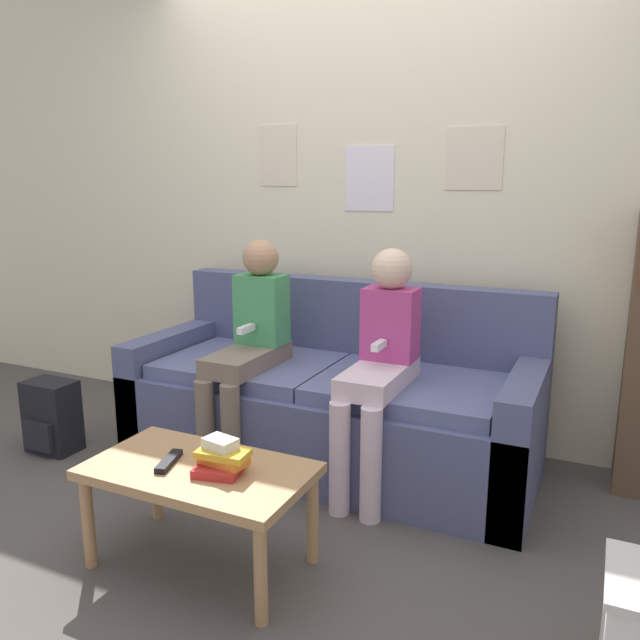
{
  "coord_description": "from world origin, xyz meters",
  "views": [
    {
      "loc": [
        1.21,
        -2.18,
        1.38
      ],
      "look_at": [
        0.0,
        0.39,
        0.75
      ],
      "focal_mm": 35.0,
      "sensor_mm": 36.0,
      "label": 1
    }
  ],
  "objects_px": {
    "couch": "(332,403)",
    "backpack": "(52,417)",
    "coffee_table": "(199,480)",
    "tv_remote": "(169,461)",
    "person_left": "(249,340)",
    "person_right": "(380,357)"
  },
  "relations": [
    {
      "from": "couch",
      "to": "backpack",
      "type": "height_order",
      "value": "couch"
    },
    {
      "from": "couch",
      "to": "tv_remote",
      "type": "height_order",
      "value": "couch"
    },
    {
      "from": "coffee_table",
      "to": "person_right",
      "type": "height_order",
      "value": "person_right"
    },
    {
      "from": "person_right",
      "to": "backpack",
      "type": "height_order",
      "value": "person_right"
    },
    {
      "from": "coffee_table",
      "to": "tv_remote",
      "type": "relative_size",
      "value": 4.62
    },
    {
      "from": "person_left",
      "to": "person_right",
      "type": "relative_size",
      "value": 1.01
    },
    {
      "from": "couch",
      "to": "backpack",
      "type": "xyz_separation_m",
      "value": [
        -1.36,
        -0.54,
        -0.11
      ]
    },
    {
      "from": "couch",
      "to": "person_right",
      "type": "bearing_deg",
      "value": -31.65
    },
    {
      "from": "couch",
      "to": "person_left",
      "type": "bearing_deg",
      "value": -150.97
    },
    {
      "from": "backpack",
      "to": "person_left",
      "type": "bearing_deg",
      "value": 18.62
    },
    {
      "from": "couch",
      "to": "backpack",
      "type": "relative_size",
      "value": 5.3
    },
    {
      "from": "coffee_table",
      "to": "person_left",
      "type": "relative_size",
      "value": 0.73
    },
    {
      "from": "person_right",
      "to": "tv_remote",
      "type": "bearing_deg",
      "value": -119.7
    },
    {
      "from": "coffee_table",
      "to": "person_right",
      "type": "distance_m",
      "value": 0.96
    },
    {
      "from": "coffee_table",
      "to": "backpack",
      "type": "relative_size",
      "value": 2.13
    },
    {
      "from": "tv_remote",
      "to": "backpack",
      "type": "relative_size",
      "value": 0.46
    },
    {
      "from": "backpack",
      "to": "person_right",
      "type": "bearing_deg",
      "value": 11.34
    },
    {
      "from": "person_left",
      "to": "tv_remote",
      "type": "relative_size",
      "value": 6.36
    },
    {
      "from": "person_right",
      "to": "coffee_table",
      "type": "bearing_deg",
      "value": -114.7
    },
    {
      "from": "coffee_table",
      "to": "backpack",
      "type": "distance_m",
      "value": 1.4
    },
    {
      "from": "coffee_table",
      "to": "person_right",
      "type": "xyz_separation_m",
      "value": [
        0.38,
        0.83,
        0.29
      ]
    },
    {
      "from": "tv_remote",
      "to": "couch",
      "type": "bearing_deg",
      "value": 65.0
    }
  ]
}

